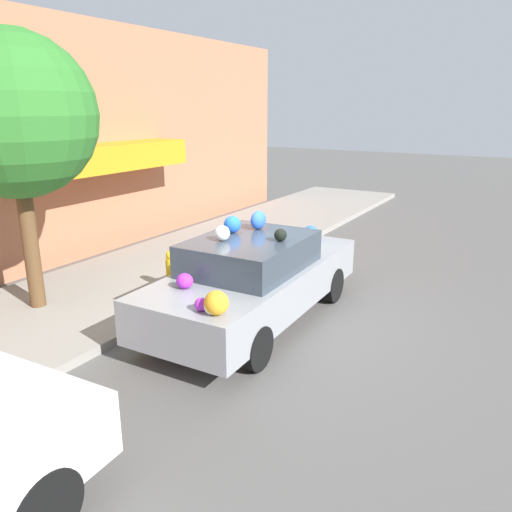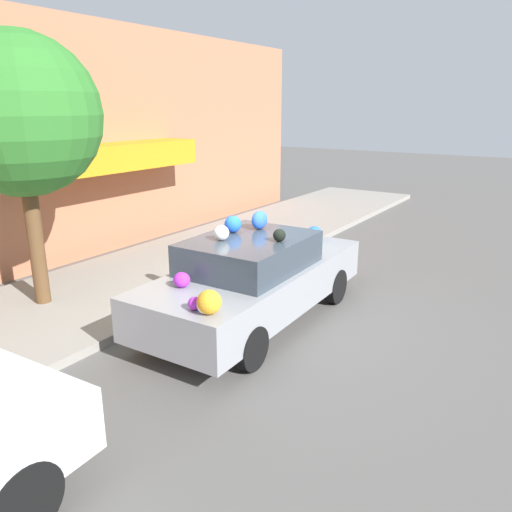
# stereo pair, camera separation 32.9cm
# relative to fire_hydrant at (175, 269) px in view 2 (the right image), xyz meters

# --- Properties ---
(ground_plane) EXTENTS (60.00, 60.00, 0.00)m
(ground_plane) POSITION_rel_fire_hydrant_xyz_m (-0.14, -1.67, -0.48)
(ground_plane) COLOR #565451
(sidewalk_curb) EXTENTS (24.00, 3.20, 0.13)m
(sidewalk_curb) POSITION_rel_fire_hydrant_xyz_m (-0.14, 1.03, -0.41)
(sidewalk_curb) COLOR gray
(sidewalk_curb) RESTS_ON ground
(building_facade) EXTENTS (18.00, 1.20, 4.97)m
(building_facade) POSITION_rel_fire_hydrant_xyz_m (-0.04, 3.24, 1.98)
(building_facade) COLOR #B26B4C
(building_facade) RESTS_ON ground
(street_tree) EXTENTS (2.42, 2.42, 4.17)m
(street_tree) POSITION_rel_fire_hydrant_xyz_m (-1.71, 1.36, 2.60)
(street_tree) COLOR brown
(street_tree) RESTS_ON sidewalk_curb
(fire_hydrant) EXTENTS (0.20, 0.20, 0.70)m
(fire_hydrant) POSITION_rel_fire_hydrant_xyz_m (0.00, 0.00, 0.00)
(fire_hydrant) COLOR gold
(fire_hydrant) RESTS_ON sidewalk_curb
(art_car) EXTENTS (4.31, 1.77, 1.66)m
(art_car) POSITION_rel_fire_hydrant_xyz_m (-0.17, -1.80, 0.24)
(art_car) COLOR gray
(art_car) RESTS_ON ground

